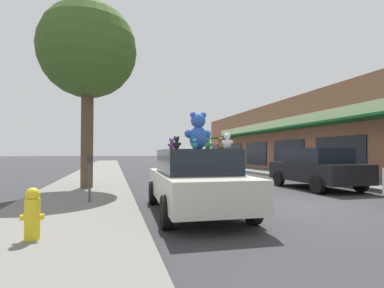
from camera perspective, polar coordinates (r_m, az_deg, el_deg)
The scene contains 14 objects.
ground_plane at distance 8.88m, azimuth 20.04°, elevation -11.15°, with size 260.00×260.00×0.00m, color #333335.
sidewalk_near at distance 7.41m, azimuth -22.60°, elevation -12.45°, with size 3.14×90.00×0.16m.
plush_art_car at distance 7.45m, azimuth 0.54°, elevation -6.77°, with size 2.13×4.67×1.56m.
teddy_bear_giant at distance 7.60m, azimuth 1.17°, elevation 2.41°, with size 0.70×0.43×0.96m.
teddy_bear_green at distance 8.11m, azimuth 3.04°, elevation 0.08°, with size 0.26×0.21×0.35m.
teddy_bear_black at distance 6.98m, azimuth -2.96°, elevation 0.20°, with size 0.23×0.16×0.31m.
teddy_bear_brown at distance 7.41m, azimuth 5.45°, elevation 0.12°, with size 0.23×0.14×0.31m.
teddy_bear_purple at distance 7.41m, azimuth -3.90°, elevation 0.01°, with size 0.21×0.15×0.28m.
teddy_bear_white at distance 6.65m, azimuth 6.71°, elevation 0.55°, with size 0.26×0.23×0.37m.
teddy_bear_teal at distance 6.97m, azimuth 0.45°, elevation -0.02°, with size 0.19×0.12×0.25m.
parked_car_far_center at distance 13.26m, azimuth 22.57°, elevation -4.17°, with size 2.09×4.16×1.67m.
street_tree at distance 12.61m, azimuth -19.21°, elevation 16.39°, with size 3.67×3.67×7.10m.
fire_hydrant at distance 5.28m, azimuth -28.13°, elevation -11.60°, with size 0.33×0.22×0.79m.
parking_meter at distance 8.54m, azimuth -18.90°, elevation -5.02°, with size 0.14×0.10×1.27m.
Camera 1 is at (-4.98, -7.21, 1.48)m, focal length 28.00 mm.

